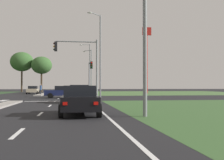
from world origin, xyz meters
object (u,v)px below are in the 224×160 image
Objects in this scene: street_lamp_near at (148,7)px; treeline_third at (22,62)px; street_lamp_second at (99,52)px; pedestrian_at_median at (41,88)px; car_navy_third at (62,92)px; traffic_signal_far_right at (90,72)px; car_beige_fourth at (33,90)px; car_white_fifth at (79,93)px; street_lamp_fourth at (89,66)px; street_lamp_third at (90,69)px; treeline_fourth at (42,65)px; fastfood_pole_sign at (147,46)px; traffic_signal_near_right at (82,59)px; car_black_second at (79,100)px.

treeline_third is (-16.10, 56.77, 2.15)m from street_lamp_near.
pedestrian_at_median is (-8.61, 11.35, -4.77)m from street_lamp_second.
car_navy_third is 6.31m from traffic_signal_far_right.
car_beige_fourth is at bearing 105.31° from street_lamp_near.
street_lamp_fourth is (2.77, 32.45, 4.86)m from car_white_fifth.
treeline_fourth reaches higher than street_lamp_third.
fastfood_pole_sign reaches higher than street_lamp_near.
fastfood_pole_sign is at bearing -31.32° from treeline_third.
car_navy_third is at bearing -131.55° from traffic_signal_far_right.
street_lamp_near is at bearing -89.36° from street_lamp_second.
street_lamp_near reaches higher than car_navy_third.
pedestrian_at_median is (-8.85, 33.30, -4.19)m from street_lamp_near.
fastfood_pole_sign is 26.95m from treeline_fourth.
street_lamp_fourth is 15.29m from treeline_fourth.
street_lamp_third is at bearing 90.36° from street_lamp_near.
street_lamp_second is at bearing -87.84° from car_navy_third.
car_navy_third is 23.68m from street_lamp_fourth.
traffic_signal_near_right is (2.27, -7.00, 3.45)m from car_navy_third.
pedestrian_at_median is at bearing 136.50° from traffic_signal_far_right.
car_beige_fourth is 0.33× the size of fastfood_pole_sign.
traffic_signal_near_right is at bearing 100.35° from street_lamp_near.
traffic_signal_near_right reaches higher than pedestrian_at_median.
car_navy_third is 6.98m from street_lamp_second.
pedestrian_at_median reaches higher than car_white_fifth.
street_lamp_near is at bearing 58.77° from pedestrian_at_median.
car_black_second is 0.32× the size of fastfood_pole_sign.
street_lamp_third is (2.80, 27.93, 3.96)m from car_white_fifth.
treeline_third is (-13.40, 42.00, 3.25)m from traffic_signal_near_right.
car_white_fifth is 0.51× the size of treeline_fourth.
treeline_third is at bearing 17.65° from car_navy_third.
street_lamp_near is 0.97× the size of treeline_third.
street_lamp_near is 41.94m from fastfood_pole_sign.
street_lamp_second is 15.02m from pedestrian_at_median.
car_black_second is 5.77m from street_lamp_near.
traffic_signal_far_right is 18.58m from street_lamp_fourth.
fastfood_pole_sign is (22.16, -0.29, 8.80)m from car_beige_fourth.
traffic_signal_near_right reaches higher than car_navy_third.
treeline_fourth is (-6.21, 33.38, 5.75)m from car_navy_third.
traffic_signal_far_right is 34.40m from treeline_third.
car_beige_fourth is 17.77m from traffic_signal_far_right.
traffic_signal_near_right is 0.73× the size of street_lamp_third.
street_lamp_fourth reaches higher than traffic_signal_far_right.
street_lamp_second is 34.96m from treeline_fourth.
car_white_fifth is at bearing 105.76° from car_beige_fourth.
street_lamp_near is at bearing -74.16° from treeline_third.
car_white_fifth is 14.39m from traffic_signal_far_right.
pedestrian_at_median is (-7.66, 7.27, -2.38)m from traffic_signal_far_right.
car_black_second is at bearing -98.31° from street_lamp_second.
pedestrian_at_median is (-5.80, 21.29, 0.33)m from car_white_fifth.
street_lamp_second is 21.81m from fastfood_pole_sign.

